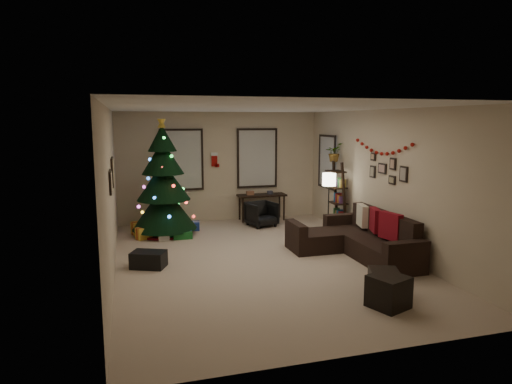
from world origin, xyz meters
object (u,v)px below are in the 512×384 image
at_px(christmas_tree, 164,186).
at_px(desk, 262,197).
at_px(bookshelf, 339,198).
at_px(sofa, 358,241).
at_px(desk_chair, 262,214).

relative_size(christmas_tree, desk, 2.15).
distance_m(christmas_tree, bookshelf, 3.89).
xyz_separation_m(sofa, desk_chair, (-1.07, 2.72, 0.03)).
distance_m(christmas_tree, desk, 2.66).
xyz_separation_m(christmas_tree, sofa, (3.35, -2.56, -0.82)).
bearing_deg(bookshelf, desk, 127.65).
bearing_deg(desk_chair, sofa, -84.37).
relative_size(desk, bookshelf, 0.76).
bearing_deg(desk_chair, desk, 57.38).
bearing_deg(bookshelf, desk_chair, 145.40).
relative_size(desk, desk_chair, 2.07).
relative_size(sofa, desk_chair, 4.20).
bearing_deg(bookshelf, christmas_tree, 167.10).
bearing_deg(sofa, desk_chair, 111.37).
relative_size(sofa, bookshelf, 1.54).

